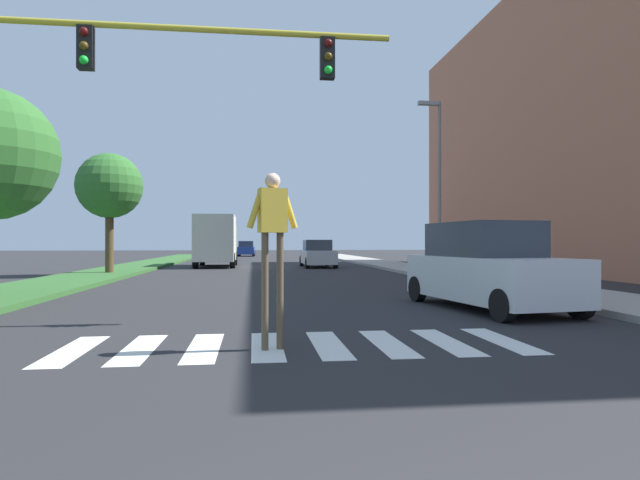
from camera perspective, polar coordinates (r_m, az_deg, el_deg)
name	(u,v)px	position (r m, az deg, el deg)	size (l,w,h in m)	color
ground_plane	(264,268)	(30.94, -5.95, -3.03)	(140.00, 140.00, 0.00)	#262628
crosswalk	(298,345)	(7.99, -2.39, -11.13)	(6.75, 2.20, 0.01)	silver
median_strip	(123,270)	(29.71, -20.32, -2.99)	(3.05, 64.00, 0.15)	#2D5B28
tree_far	(110,187)	(25.98, -21.54, 5.33)	(2.93, 2.93, 5.37)	#4C3823
sidewalk_right	(408,268)	(30.17, 9.35, -2.96)	(3.00, 64.00, 0.15)	#9E9991
traffic_light_gantry	(82,89)	(11.12, -24.06, 14.48)	(8.28, 0.30, 6.00)	gold
street_lamp_right	(437,171)	(23.97, 12.42, 7.16)	(1.02, 0.24, 7.50)	slate
pedestrian_performer	(273,232)	(7.55, -5.09, 0.89)	(0.75, 0.32, 2.49)	brown
suv_crossing	(487,268)	(12.73, 17.37, -2.85)	(2.53, 4.82, 1.97)	silver
sedan_midblock	(318,254)	(32.33, -0.26, -1.55)	(1.86, 4.40, 1.65)	#B7B7BC
sedan_distant	(222,251)	(46.28, -10.39, -1.12)	(2.14, 4.39, 1.70)	navy
sedan_far_horizon	(246,249)	(57.90, -7.88, -0.97)	(1.94, 4.20, 1.63)	navy
truck_box_delivery	(216,240)	(33.33, -11.00, -0.01)	(2.40, 6.20, 3.10)	gray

